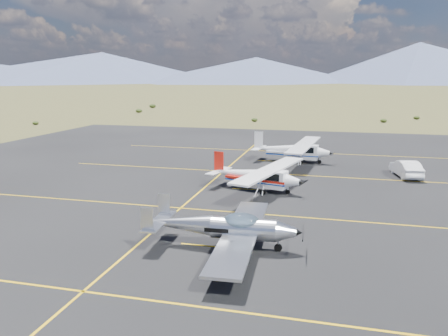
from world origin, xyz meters
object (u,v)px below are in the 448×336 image
at_px(aircraft_cessna, 257,175).
at_px(sedan, 406,168).
at_px(aircraft_low_wing, 226,227).
at_px(aircraft_plain, 293,149).

xyz_separation_m(aircraft_cessna, sedan, (11.00, 7.15, -0.44)).
height_order(aircraft_low_wing, aircraft_cessna, aircraft_cessna).
bearing_deg(sedan, aircraft_plain, -33.55).
xyz_separation_m(aircraft_low_wing, aircraft_plain, (1.08, 22.01, 0.19)).
distance_m(aircraft_cessna, sedan, 13.13).
bearing_deg(sedan, aircraft_low_wing, 48.75).
distance_m(aircraft_cessna, aircraft_plain, 11.22).
relative_size(aircraft_low_wing, aircraft_plain, 0.91).
bearing_deg(aircraft_low_wing, aircraft_cessna, 89.32).
height_order(aircraft_cessna, aircraft_plain, aircraft_plain).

